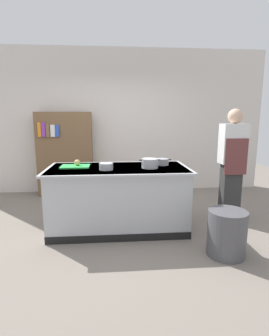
{
  "coord_description": "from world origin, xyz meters",
  "views": [
    {
      "loc": [
        -0.07,
        -3.63,
        1.59
      ],
      "look_at": [
        0.25,
        0.2,
        0.85
      ],
      "focal_mm": 28.05,
      "sensor_mm": 36.0,
      "label": 1
    }
  ],
  "objects_px": {
    "sauce_pan": "(162,162)",
    "person_chef": "(232,163)",
    "mixing_bowl": "(106,166)",
    "bookshelf": "(65,154)",
    "onion": "(77,163)",
    "stock_pot": "(150,163)",
    "trash_bin": "(227,233)"
  },
  "relations": [
    {
      "from": "stock_pot",
      "to": "sauce_pan",
      "type": "bearing_deg",
      "value": 44.14
    },
    {
      "from": "onion",
      "to": "trash_bin",
      "type": "distance_m",
      "value": 2.17
    },
    {
      "from": "stock_pot",
      "to": "person_chef",
      "type": "xyz_separation_m",
      "value": [
        1.31,
        0.26,
        -0.05
      ]
    },
    {
      "from": "mixing_bowl",
      "to": "sauce_pan",
      "type": "bearing_deg",
      "value": 19.53
    },
    {
      "from": "trash_bin",
      "to": "mixing_bowl",
      "type": "bearing_deg",
      "value": 152.55
    },
    {
      "from": "sauce_pan",
      "to": "trash_bin",
      "type": "xyz_separation_m",
      "value": [
        0.58,
        -1.02,
        -0.68
      ]
    },
    {
      "from": "onion",
      "to": "stock_pot",
      "type": "relative_size",
      "value": 0.29
    },
    {
      "from": "mixing_bowl",
      "to": "bookshelf",
      "type": "distance_m",
      "value": 2.14
    },
    {
      "from": "onion",
      "to": "bookshelf",
      "type": "xyz_separation_m",
      "value": [
        -0.47,
        1.7,
        -0.11
      ]
    },
    {
      "from": "onion",
      "to": "trash_bin",
      "type": "bearing_deg",
      "value": -28.25
    },
    {
      "from": "onion",
      "to": "bookshelf",
      "type": "relative_size",
      "value": 0.05
    },
    {
      "from": "trash_bin",
      "to": "person_chef",
      "type": "xyz_separation_m",
      "value": [
        0.51,
        1.06,
        0.64
      ]
    },
    {
      "from": "mixing_bowl",
      "to": "trash_bin",
      "type": "xyz_separation_m",
      "value": [
        1.4,
        -0.73,
        -0.67
      ]
    },
    {
      "from": "mixing_bowl",
      "to": "trash_bin",
      "type": "bearing_deg",
      "value": -27.45
    },
    {
      "from": "sauce_pan",
      "to": "mixing_bowl",
      "type": "bearing_deg",
      "value": -160.47
    },
    {
      "from": "trash_bin",
      "to": "person_chef",
      "type": "relative_size",
      "value": 0.31
    },
    {
      "from": "stock_pot",
      "to": "person_chef",
      "type": "distance_m",
      "value": 1.33
    },
    {
      "from": "mixing_bowl",
      "to": "bookshelf",
      "type": "height_order",
      "value": "bookshelf"
    },
    {
      "from": "trash_bin",
      "to": "bookshelf",
      "type": "relative_size",
      "value": 0.32
    },
    {
      "from": "stock_pot",
      "to": "bookshelf",
      "type": "height_order",
      "value": "bookshelf"
    },
    {
      "from": "onion",
      "to": "mixing_bowl",
      "type": "height_order",
      "value": "onion"
    },
    {
      "from": "sauce_pan",
      "to": "person_chef",
      "type": "relative_size",
      "value": 0.14
    },
    {
      "from": "mixing_bowl",
      "to": "stock_pot",
      "type": "bearing_deg",
      "value": 7.42
    },
    {
      "from": "sauce_pan",
      "to": "person_chef",
      "type": "xyz_separation_m",
      "value": [
        1.09,
        0.05,
        -0.03
      ]
    },
    {
      "from": "onion",
      "to": "bookshelf",
      "type": "height_order",
      "value": "bookshelf"
    },
    {
      "from": "onion",
      "to": "sauce_pan",
      "type": "height_order",
      "value": "onion"
    },
    {
      "from": "stock_pot",
      "to": "bookshelf",
      "type": "distance_m",
      "value": 2.39
    },
    {
      "from": "onion",
      "to": "trash_bin",
      "type": "height_order",
      "value": "onion"
    },
    {
      "from": "mixing_bowl",
      "to": "person_chef",
      "type": "height_order",
      "value": "person_chef"
    },
    {
      "from": "person_chef",
      "to": "mixing_bowl",
      "type": "bearing_deg",
      "value": 92.58
    },
    {
      "from": "mixing_bowl",
      "to": "person_chef",
      "type": "xyz_separation_m",
      "value": [
        1.91,
        0.34,
        -0.03
      ]
    },
    {
      "from": "sauce_pan",
      "to": "bookshelf",
      "type": "xyz_separation_m",
      "value": [
        -1.7,
        1.66,
        -0.1
      ]
    }
  ]
}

